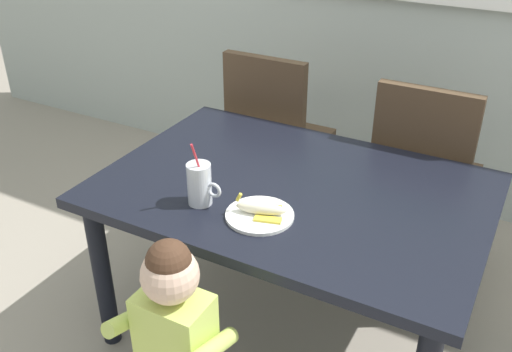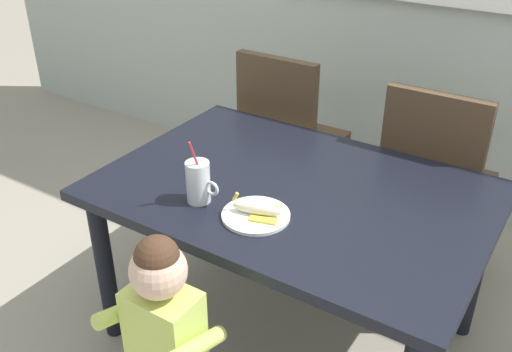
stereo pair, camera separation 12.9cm
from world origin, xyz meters
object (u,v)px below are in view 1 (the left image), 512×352
dining_table (292,206)px  peeled_banana (262,209)px  milk_cup (200,186)px  toddler_standing (175,327)px  dining_chair_right (423,169)px  dining_chair_left (275,131)px  snack_plate (260,215)px

dining_table → peeled_banana: size_ratio=7.93×
peeled_banana → milk_cup: bearing=-173.9°
toddler_standing → peeled_banana: 0.47m
dining_chair_right → dining_chair_left: bearing=-3.3°
milk_cup → dining_chair_right: bearing=58.6°
dining_chair_right → snack_plate: (-0.34, -0.90, 0.17)m
dining_chair_right → peeled_banana: size_ratio=5.47×
dining_table → dining_chair_left: 0.83m
snack_plate → dining_chair_right: bearing=69.2°
toddler_standing → milk_cup: milk_cup is taller
dining_table → milk_cup: (-0.23, -0.26, 0.16)m
snack_plate → peeled_banana: size_ratio=1.31×
toddler_standing → milk_cup: size_ratio=3.39×
dining_chair_right → snack_plate: 0.98m
dining_table → peeled_banana: 0.27m
toddler_standing → snack_plate: 0.45m
dining_table → milk_cup: milk_cup is taller
dining_chair_left → snack_plate: (0.42, -0.95, 0.17)m
dining_table → toddler_standing: size_ratio=1.66×
dining_chair_left → milk_cup: dining_chair_left is taller
dining_chair_left → dining_chair_right: same height
dining_chair_right → milk_cup: size_ratio=3.88×
peeled_banana → dining_chair_left: bearing=114.3°
dining_chair_left → toddler_standing: 1.40m
dining_chair_left → dining_chair_right: (0.76, -0.04, 0.00)m
milk_cup → peeled_banana: bearing=6.1°
dining_table → milk_cup: 0.38m
dining_chair_right → milk_cup: dining_chair_right is taller
dining_chair_left → snack_plate: dining_chair_left is taller
toddler_standing → snack_plate: size_ratio=3.64×
toddler_standing → peeled_banana: (0.08, 0.41, 0.21)m
dining_chair_left → dining_chair_right: size_ratio=1.00×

